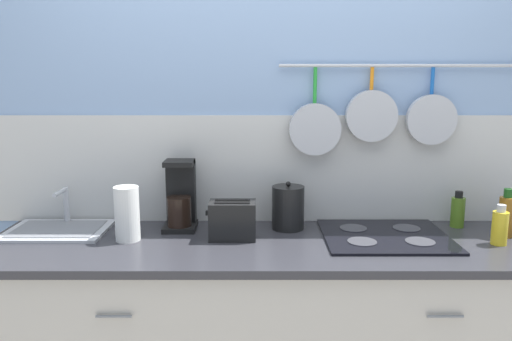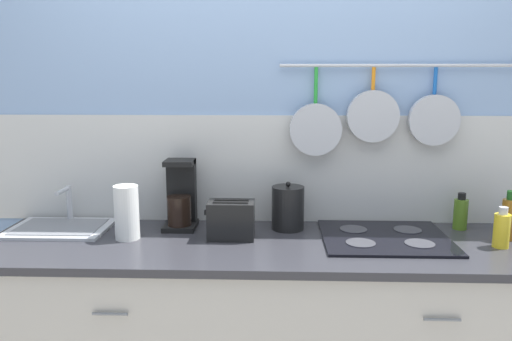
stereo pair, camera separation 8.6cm
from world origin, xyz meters
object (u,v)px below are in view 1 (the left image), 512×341
object	(u,v)px
toaster	(231,220)
bottle_olive_oil	(455,211)
kettle	(286,207)
bottle_sesame_oil	(497,227)
paper_towel_roll	(125,214)
bottle_vinegar	(504,215)
coffee_maker	(178,200)

from	to	relation	value
toaster	bottle_olive_oil	distance (m)	1.10
kettle	bottle_sesame_oil	size ratio (longest dim) A/B	1.31
paper_towel_roll	toaster	world-z (taller)	paper_towel_roll
bottle_sesame_oil	bottle_vinegar	world-z (taller)	bottle_vinegar
paper_towel_roll	bottle_olive_oil	bearing A→B (deg)	7.52
toaster	kettle	bearing A→B (deg)	30.31
kettle	bottle_sesame_oil	world-z (taller)	kettle
paper_towel_roll	kettle	size ratio (longest dim) A/B	1.05
paper_towel_roll	toaster	distance (m)	0.47
paper_towel_roll	toaster	bearing A→B (deg)	3.09
coffee_maker	bottle_vinegar	world-z (taller)	coffee_maker
coffee_maker	bottle_vinegar	xyz separation A→B (m)	(1.51, -0.14, -0.04)
bottle_olive_oil	bottle_vinegar	size ratio (longest dim) A/B	0.79
paper_towel_roll	bottle_olive_oil	world-z (taller)	paper_towel_roll
bottle_olive_oil	bottle_sesame_oil	distance (m)	0.27
toaster	bottle_sesame_oil	distance (m)	1.17
paper_towel_roll	bottle_sesame_oil	size ratio (longest dim) A/B	1.38
coffee_maker	bottle_sesame_oil	xyz separation A→B (m)	(1.43, -0.25, -0.06)
coffee_maker	bottle_vinegar	distance (m)	1.51
paper_towel_roll	bottle_sesame_oil	bearing A→B (deg)	-1.97
bottle_sesame_oil	kettle	bearing A→B (deg)	165.59
bottle_vinegar	bottle_olive_oil	bearing A→B (deg)	136.13
bottle_sesame_oil	bottle_vinegar	bearing A→B (deg)	53.87
paper_towel_roll	bottle_olive_oil	distance (m)	1.57
toaster	bottle_sesame_oil	xyz separation A→B (m)	(1.17, -0.08, -0.01)
paper_towel_roll	bottle_vinegar	xyz separation A→B (m)	(1.72, 0.05, -0.02)
toaster	kettle	xyz separation A→B (m)	(0.26, 0.15, 0.02)
bottle_vinegar	bottle_sesame_oil	bearing A→B (deg)	-126.13
coffee_maker	kettle	xyz separation A→B (m)	(0.52, -0.01, -0.03)
bottle_olive_oil	bottle_sesame_oil	xyz separation A→B (m)	(0.08, -0.26, 0.00)
paper_towel_roll	coffee_maker	size ratio (longest dim) A/B	0.74
paper_towel_roll	bottle_sesame_oil	distance (m)	1.64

